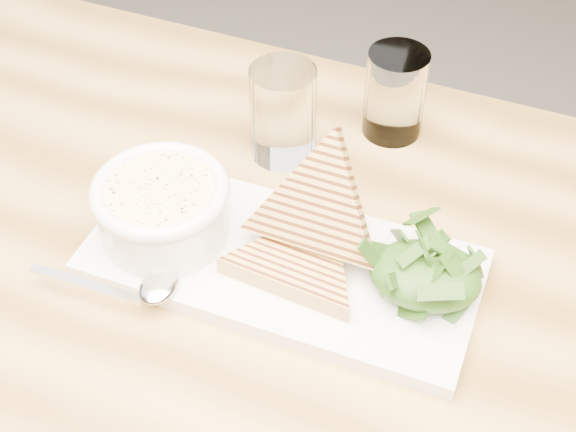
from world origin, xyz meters
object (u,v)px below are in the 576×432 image
(soup_bowl, at_px, (163,214))
(glass_far, at_px, (395,94))
(glass_near, at_px, (283,113))
(platter, at_px, (282,263))
(table_top, at_px, (250,342))

(soup_bowl, relative_size, glass_far, 1.21)
(soup_bowl, height_order, glass_near, glass_near)
(glass_near, bearing_deg, platter, -74.15)
(soup_bowl, xyz_separation_m, glass_far, (0.17, 0.22, 0.01))
(glass_far, bearing_deg, glass_near, -146.78)
(table_top, bearing_deg, platter, 83.79)
(soup_bowl, bearing_deg, table_top, -34.91)
(platter, height_order, glass_far, glass_far)
(glass_near, bearing_deg, glass_far, 33.22)
(platter, distance_m, soup_bowl, 0.12)
(glass_near, bearing_deg, table_top, -80.85)
(soup_bowl, bearing_deg, glass_near, 66.69)
(platter, xyz_separation_m, soup_bowl, (-0.11, 0.00, 0.03))
(table_top, xyz_separation_m, glass_far, (0.07, 0.30, 0.07))
(table_top, xyz_separation_m, soup_bowl, (-0.10, 0.07, 0.06))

